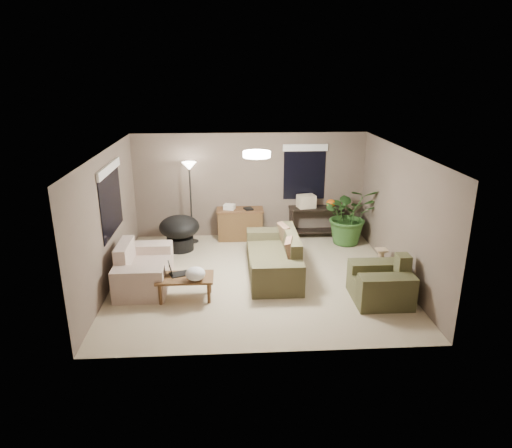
{
  "coord_description": "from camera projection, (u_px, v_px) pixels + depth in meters",
  "views": [
    {
      "loc": [
        -0.51,
        -8.13,
        3.87
      ],
      "look_at": [
        0.0,
        0.2,
        1.05
      ],
      "focal_mm": 32.0,
      "sensor_mm": 36.0,
      "label": 1
    }
  ],
  "objects": [
    {
      "name": "ceiling_fixture",
      "position": [
        257.0,
        154.0,
        8.17
      ],
      "size": [
        0.5,
        0.5,
        0.1
      ],
      "primitive_type": "cylinder",
      "color": "white",
      "rests_on": "room_shell"
    },
    {
      "name": "throw_pillows",
      "position": [
        288.0,
        243.0,
        8.98
      ],
      "size": [
        0.34,
        1.39,
        0.47
      ],
      "color": "#8C7251",
      "rests_on": "main_sofa"
    },
    {
      "name": "loveseat",
      "position": [
        143.0,
        270.0,
        8.58
      ],
      "size": [
        0.9,
        1.6,
        0.85
      ],
      "color": "#BCB0A1",
      "rests_on": "ground"
    },
    {
      "name": "console_table",
      "position": [
        316.0,
        220.0,
        11.04
      ],
      "size": [
        1.3,
        0.4,
        0.75
      ],
      "color": "black",
      "rests_on": "ground"
    },
    {
      "name": "houseplant",
      "position": [
        349.0,
        221.0,
        10.6
      ],
      "size": [
        1.24,
        1.38,
        1.07
      ],
      "primitive_type": "imported",
      "color": "#2D5923",
      "rests_on": "ground"
    },
    {
      "name": "plastic_bag",
      "position": [
        195.0,
        274.0,
        7.86
      ],
      "size": [
        0.37,
        0.34,
        0.24
      ],
      "primitive_type": "ellipsoid",
      "rotation": [
        0.0,
        0.0,
        0.11
      ],
      "color": "white",
      "rests_on": "coffee_table"
    },
    {
      "name": "desk",
      "position": [
        240.0,
        224.0,
        10.91
      ],
      "size": [
        1.1,
        0.5,
        0.75
      ],
      "color": "brown",
      "rests_on": "ground"
    },
    {
      "name": "papasan_chair",
      "position": [
        180.0,
        230.0,
        10.22
      ],
      "size": [
        1.03,
        1.03,
        0.8
      ],
      "color": "black",
      "rests_on": "ground"
    },
    {
      "name": "laptop",
      "position": [
        176.0,
        272.0,
        8.09
      ],
      "size": [
        0.41,
        0.33,
        0.24
      ],
      "color": "black",
      "rests_on": "coffee_table"
    },
    {
      "name": "main_sofa",
      "position": [
        275.0,
        259.0,
        9.08
      ],
      "size": [
        0.95,
        2.2,
        0.85
      ],
      "color": "brown",
      "rests_on": "ground"
    },
    {
      "name": "cardboard_box",
      "position": [
        306.0,
        201.0,
        10.88
      ],
      "size": [
        0.46,
        0.39,
        0.3
      ],
      "primitive_type": "cube",
      "rotation": [
        0.0,
        0.0,
        0.23
      ],
      "color": "beige",
      "rests_on": "console_table"
    },
    {
      "name": "window_back",
      "position": [
        305.0,
        163.0,
        10.8
      ],
      "size": [
        1.06,
        0.05,
        1.33
      ],
      "color": "black",
      "rests_on": "room_shell"
    },
    {
      "name": "armchair",
      "position": [
        381.0,
        284.0,
        8.02
      ],
      "size": [
        0.95,
        1.0,
        0.85
      ],
      "color": "#4E4D2F",
      "rests_on": "ground"
    },
    {
      "name": "room_shell",
      "position": [
        257.0,
        217.0,
        8.56
      ],
      "size": [
        5.5,
        5.5,
        5.5
      ],
      "color": "tan",
      "rests_on": "ground"
    },
    {
      "name": "floor_lamp",
      "position": [
        190.0,
        176.0,
        10.34
      ],
      "size": [
        0.32,
        0.32,
        1.91
      ],
      "color": "black",
      "rests_on": "ground"
    },
    {
      "name": "coffee_table",
      "position": [
        185.0,
        280.0,
        8.05
      ],
      "size": [
        1.0,
        0.55,
        0.42
      ],
      "color": "brown",
      "rests_on": "ground"
    },
    {
      "name": "window_left",
      "position": [
        110.0,
        188.0,
        8.51
      ],
      "size": [
        0.05,
        1.56,
        1.33
      ],
      "color": "black",
      "rests_on": "room_shell"
    },
    {
      "name": "cat_scratching_post",
      "position": [
        380.0,
        262.0,
        9.13
      ],
      "size": [
        0.32,
        0.32,
        0.5
      ],
      "color": "tan",
      "rests_on": "ground"
    },
    {
      "name": "pumpkin",
      "position": [
        331.0,
        203.0,
        10.93
      ],
      "size": [
        0.26,
        0.26,
        0.19
      ],
      "primitive_type": "ellipsoid",
      "rotation": [
        0.0,
        0.0,
        -0.19
      ],
      "color": "orange",
      "rests_on": "console_table"
    },
    {
      "name": "desk_papers",
      "position": [
        233.0,
        207.0,
        10.76
      ],
      "size": [
        0.72,
        0.31,
        0.12
      ],
      "color": "silver",
      "rests_on": "desk"
    }
  ]
}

